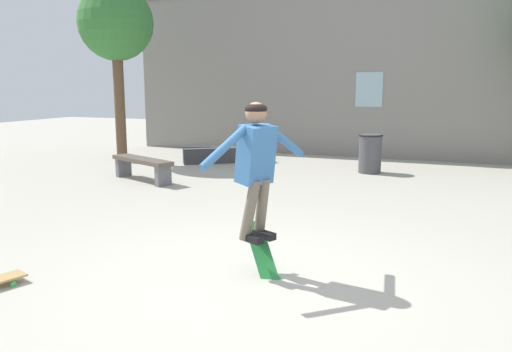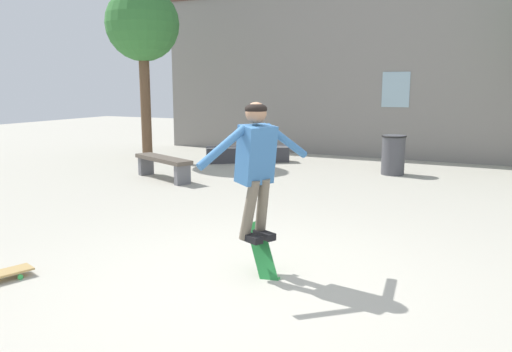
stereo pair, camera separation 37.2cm
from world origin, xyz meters
TOP-DOWN VIEW (x-y plane):
  - ground_plane at (0.00, 0.00)m, footprint 40.00×40.00m
  - building_backdrop at (-0.01, 9.23)m, footprint 15.23×0.52m
  - tree_left at (-6.01, 6.06)m, footprint 1.82×1.82m
  - park_bench at (-4.05, 4.05)m, footprint 1.71×1.01m
  - skate_ledge at (-3.51, 6.87)m, footprint 1.95×1.47m
  - trash_bin at (0.12, 6.70)m, footprint 0.53×0.53m
  - skater at (-0.03, 0.13)m, footprint 0.66×1.28m
  - skateboard_flipping at (0.04, 0.16)m, footprint 0.53×0.41m

SIDE VIEW (x-z plane):
  - ground_plane at x=0.00m, z-range 0.00..0.00m
  - skateboard_flipping at x=0.04m, z-range -0.17..0.54m
  - skate_ledge at x=-3.51m, z-range 0.00..0.41m
  - park_bench at x=-4.05m, z-range 0.11..0.58m
  - trash_bin at x=0.12m, z-range 0.02..0.88m
  - skater at x=-0.03m, z-range 0.51..1.90m
  - building_backdrop at x=-0.01m, z-range -0.36..5.46m
  - tree_left at x=-6.01m, z-range 1.19..5.52m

